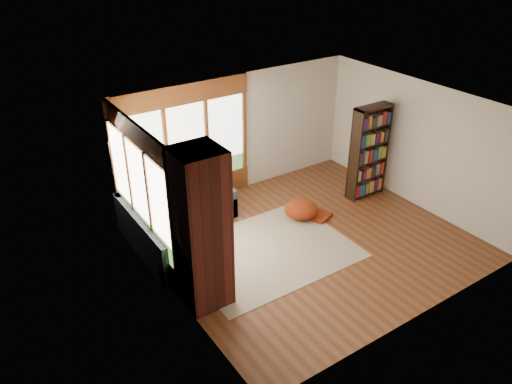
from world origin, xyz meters
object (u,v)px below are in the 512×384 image
bookshelf (369,152)px  brick_chimney (201,230)px  sectional_sofa (174,218)px  pouf (301,209)px  area_rug (268,251)px  dog_brindle (179,208)px  dog_tan (173,191)px

bookshelf → brick_chimney: bearing=-166.7°
sectional_sofa → bookshelf: bookshelf is taller
sectional_sofa → pouf: size_ratio=3.31×
area_rug → brick_chimney: bearing=-162.4°
area_rug → pouf: size_ratio=4.52×
brick_chimney → bookshelf: brick_chimney is taller
pouf → dog_brindle: bearing=167.7°
area_rug → dog_brindle: size_ratio=3.69×
brick_chimney → sectional_sofa: 2.32m
area_rug → pouf: pouf is taller
sectional_sofa → brick_chimney: bearing=-105.0°
brick_chimney → pouf: brick_chimney is taller
sectional_sofa → pouf: (2.36, -0.94, -0.11)m
pouf → dog_tan: size_ratio=0.67×
bookshelf → sectional_sofa: bearing=166.6°
sectional_sofa → pouf: sectional_sofa is taller
pouf → dog_brindle: size_ratio=0.82×
dog_tan → sectional_sofa: bearing=-158.1°
sectional_sofa → dog_tan: dog_tan is taller
sectional_sofa → dog_tan: size_ratio=2.23×
bookshelf → area_rug: bearing=-169.0°
area_rug → pouf: bearing=26.2°
pouf → dog_tan: dog_tan is taller
sectional_sofa → area_rug: bearing=-57.3°
sectional_sofa → dog_brindle: size_ratio=2.71×
pouf → dog_tan: (-2.25, 1.12, 0.59)m
brick_chimney → dog_brindle: (0.38, 1.64, -0.56)m
sectional_sofa → area_rug: sectional_sofa is taller
bookshelf → pouf: size_ratio=3.06×
brick_chimney → area_rug: size_ratio=0.87×
pouf → dog_brindle: dog_brindle is taller
bookshelf → pouf: 1.92m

